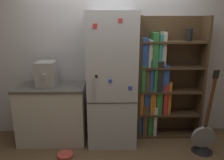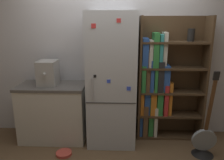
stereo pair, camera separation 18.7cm
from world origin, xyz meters
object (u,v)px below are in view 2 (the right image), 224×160
Objects in this scene: refrigerator at (112,80)px; bookshelf at (161,84)px; guitar at (204,143)px; pet_bowl at (64,153)px; espresso_machine at (48,73)px.

bookshelf is (0.76, 0.18, -0.10)m from refrigerator.
guitar is (1.27, -0.37, -0.79)m from refrigerator.
guitar is 1.93m from pet_bowl.
guitar is at bearing -46.47° from bookshelf.
refrigerator is 0.95m from espresso_machine.
refrigerator is 1.22m from pet_bowl.
guitar is at bearing 2.20° from pet_bowl.
bookshelf is 8.57× the size of pet_bowl.
pet_bowl is at bearing -58.01° from espresso_machine.
espresso_machine is at bearing 121.99° from pet_bowl.
bookshelf reaches higher than pet_bowl.
pet_bowl is (-0.65, -0.44, -0.94)m from refrigerator.
espresso_machine is 2.42m from guitar.
guitar is at bearing -15.98° from refrigerator.
refrigerator is 1.03× the size of bookshelf.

